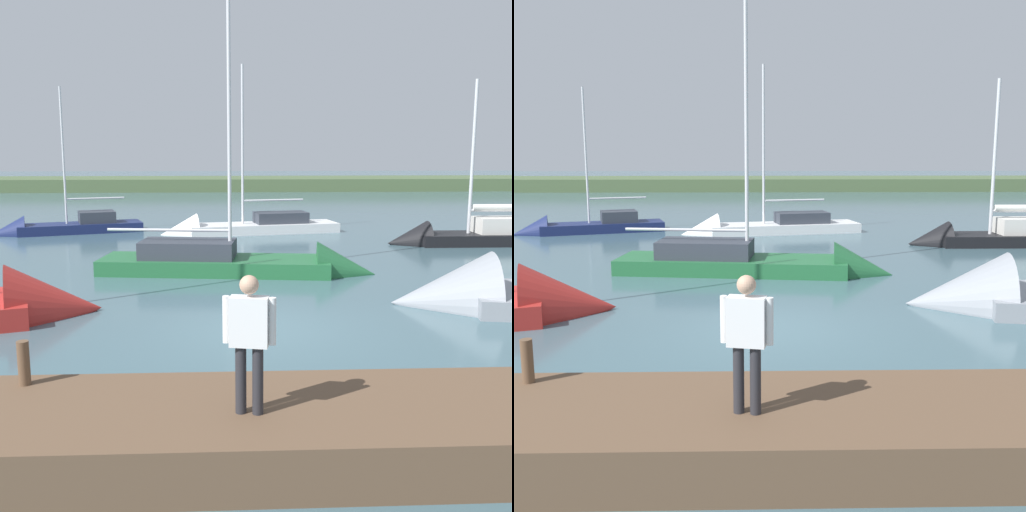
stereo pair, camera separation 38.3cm
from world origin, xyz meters
TOP-DOWN VIEW (x-y plane):
  - ground_plane at (0.00, 0.00)m, footprint 200.00×200.00m
  - far_shoreline at (0.00, -47.98)m, footprint 180.00×8.00m
  - dock_pier at (0.00, 5.79)m, footprint 23.91×2.46m
  - mooring_post_near at (3.59, 4.93)m, footprint 0.17×0.17m
  - sailboat_outer_mooring at (-9.23, -11.94)m, footprint 7.29×1.92m
  - sailboat_inner_slip at (0.20, -15.81)m, footprint 8.83×3.58m
  - sailboat_mid_channel at (-0.15, -6.27)m, footprint 9.15×3.16m
  - sailboat_far_left at (8.83, -16.21)m, footprint 7.23×3.81m
  - person_on_dock at (0.43, 6.03)m, footprint 0.66×0.31m

SIDE VIEW (x-z plane):
  - ground_plane at x=0.00m, z-range 0.00..0.00m
  - far_shoreline at x=0.00m, z-range -1.20..1.20m
  - sailboat_inner_slip at x=0.20m, z-range -4.29..4.53m
  - sailboat_mid_channel at x=-0.15m, z-range -5.69..5.94m
  - sailboat_far_left at x=8.83m, z-range -3.74..3.99m
  - sailboat_outer_mooring at x=-9.23m, z-range -3.67..4.04m
  - dock_pier at x=0.00m, z-range 0.00..0.71m
  - mooring_post_near at x=3.59m, z-range 0.71..1.35m
  - person_on_dock at x=0.43m, z-range 0.86..2.65m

